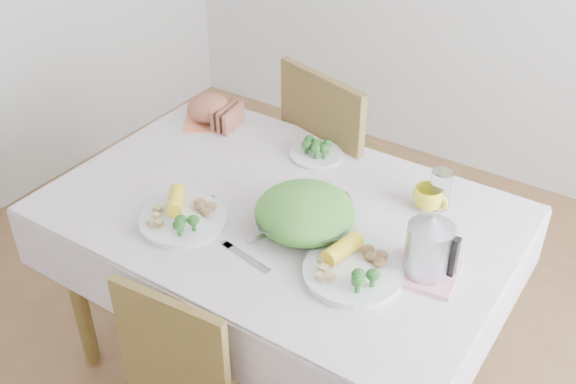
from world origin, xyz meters
The scene contains 17 objects.
floor centered at (0.00, 0.00, 0.00)m, with size 3.60×3.60×0.00m, color brown.
dining_table centered at (0.00, 0.00, 0.38)m, with size 1.40×0.90×0.75m, color brown.
tablecloth centered at (0.00, 0.00, 0.76)m, with size 1.50×1.00×0.01m, color beige.
chair_far centered at (-0.07, 0.68, 0.46)m, with size 0.46×0.46×1.02m, color brown.
salad_bowl centered at (0.13, -0.05, 0.80)m, with size 0.30×0.30×0.07m, color white.
dinner_plate_left centered at (-0.21, -0.24, 0.77)m, with size 0.28×0.28×0.02m, color white.
dinner_plate_right centered at (0.36, -0.16, 0.77)m, with size 0.30×0.30×0.02m, color white.
broccoli_plate centered at (-0.07, 0.34, 0.77)m, with size 0.20×0.20×0.02m, color beige.
napkin centered at (-0.57, 0.34, 0.76)m, with size 0.20×0.20×0.00m, color #ED7F4E.
bread_loaf centered at (-0.57, 0.34, 0.82)m, with size 0.18×0.17×0.11m, color brown.
yellow_mug centered at (0.41, 0.27, 0.80)m, with size 0.10×0.10×0.08m, color gold.
glass_tumbler centered at (0.43, 0.29, 0.83)m, with size 0.07×0.07×0.14m, color white.
pink_tray centered at (0.54, -0.04, 0.77)m, with size 0.18×0.18×0.01m, color pink.
electric_kettle centered at (0.54, -0.04, 0.88)m, with size 0.14×0.14×0.19m, color #B2B5BA.
fork_left centered at (-0.18, -0.17, 0.76)m, with size 0.02×0.20×0.00m, color silver.
fork_right centered at (0.06, -0.13, 0.76)m, with size 0.02×0.18×0.00m, color silver.
knife centered at (0.06, -0.27, 0.76)m, with size 0.02×0.19×0.00m, color silver.
Camera 1 is at (1.02, -1.49, 2.07)m, focal length 42.00 mm.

